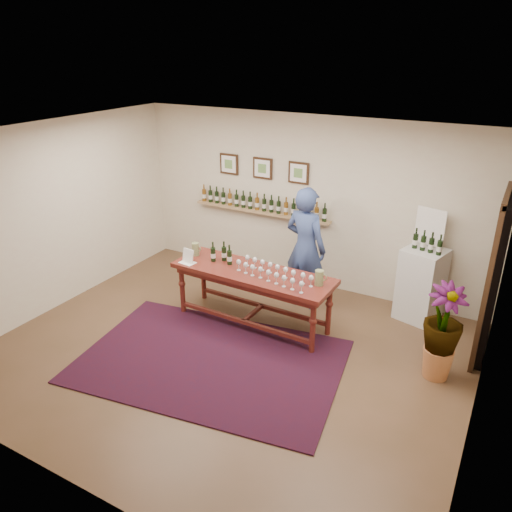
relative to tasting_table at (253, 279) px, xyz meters
The scene contains 14 objects.
ground 1.11m from the tasting_table, 84.41° to the right, with size 6.00×6.00×0.00m, color #503A23.
room_shell 2.45m from the tasting_table, 24.63° to the left, with size 6.00×6.00×6.00m.
rug 1.31m from the tasting_table, 89.91° to the right, with size 3.30×2.20×0.02m, color #480C13.
tasting_table is the anchor object (origin of this frame).
table_glasses 0.42m from the tasting_table, 10.89° to the right, with size 1.25×0.29×0.17m, color silver, non-canonical shape.
table_bottles 0.62m from the tasting_table, behind, with size 0.31×0.18×0.33m, color black, non-canonical shape.
pitcher_left 1.06m from the tasting_table, behind, with size 0.13×0.13×0.20m, color olive, non-canonical shape.
pitcher_right 1.01m from the tasting_table, ahead, with size 0.13×0.13×0.21m, color olive, non-canonical shape.
menu_card 1.01m from the tasting_table, 168.76° to the right, with size 0.23×0.16×0.21m, color white.
display_pedestal 2.47m from the tasting_table, 32.64° to the left, with size 0.54×0.54×1.09m, color silver.
pedestal_bottles 2.50m from the tasting_table, 31.49° to the left, with size 0.32×0.08×0.32m, color black, non-canonical shape.
info_sign 2.62m from the tasting_table, 35.59° to the left, with size 0.44×0.02×0.60m, color white.
potted_plant 2.59m from the tasting_table, ahead, with size 0.78×0.78×1.07m.
person 1.02m from the tasting_table, 65.55° to the left, with size 0.69×0.45×1.89m, color navy.
Camera 1 is at (3.03, -4.68, 3.79)m, focal length 35.00 mm.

